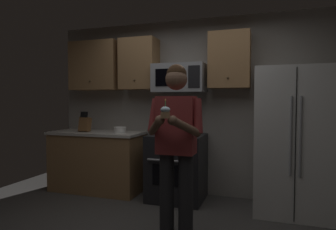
{
  "coord_description": "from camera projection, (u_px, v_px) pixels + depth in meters",
  "views": [
    {
      "loc": [
        1.03,
        -2.6,
        1.39
      ],
      "look_at": [
        0.09,
        0.24,
        1.25
      ],
      "focal_mm": 31.56,
      "sensor_mm": 36.0,
      "label": 1
    }
  ],
  "objects": [
    {
      "name": "microwave",
      "position": [
        179.0,
        78.0,
        4.22
      ],
      "size": [
        0.74,
        0.41,
        0.4
      ],
      "color": "#9EA0A5"
    },
    {
      "name": "wall_back",
      "position": [
        194.0,
        107.0,
        4.45
      ],
      "size": [
        4.4,
        0.1,
        2.6
      ],
      "primitive_type": "cube",
      "color": "gray",
      "rests_on": "ground"
    },
    {
      "name": "oven_range",
      "position": [
        177.0,
        167.0,
        4.16
      ],
      "size": [
        0.76,
        0.7,
        0.93
      ],
      "color": "black",
      "rests_on": "ground"
    },
    {
      "name": "cupcake",
      "position": [
        165.0,
        112.0,
        2.64
      ],
      "size": [
        0.09,
        0.09,
        0.17
      ],
      "color": "#A87F56"
    },
    {
      "name": "counter_left",
      "position": [
        97.0,
        161.0,
        4.59
      ],
      "size": [
        1.44,
        0.66,
        0.92
      ],
      "color": "#9E7247",
      "rests_on": "ground"
    },
    {
      "name": "refrigerator",
      "position": [
        293.0,
        141.0,
        3.64
      ],
      "size": [
        0.9,
        0.75,
        1.8
      ],
      "color": "white",
      "rests_on": "ground"
    },
    {
      "name": "bowl_large_white",
      "position": [
        120.0,
        130.0,
        4.42
      ],
      "size": [
        0.19,
        0.19,
        0.09
      ],
      "color": "white",
      "rests_on": "counter_left"
    },
    {
      "name": "cabinet_row_upper",
      "position": [
        144.0,
        64.0,
        4.44
      ],
      "size": [
        2.78,
        0.36,
        0.76
      ],
      "color": "#9E7247"
    },
    {
      "name": "knife_block",
      "position": [
        85.0,
        124.0,
        4.58
      ],
      "size": [
        0.16,
        0.15,
        0.32
      ],
      "color": "brown",
      "rests_on": "counter_left"
    },
    {
      "name": "person",
      "position": [
        176.0,
        140.0,
        2.97
      ],
      "size": [
        0.6,
        0.48,
        1.76
      ],
      "color": "#262628",
      "rests_on": "ground"
    }
  ]
}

